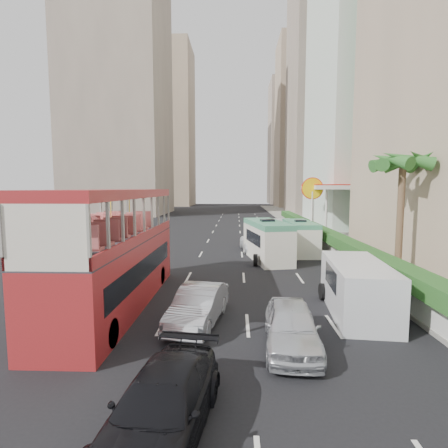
{
  "coord_description": "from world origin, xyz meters",
  "views": [
    {
      "loc": [
        -0.83,
        -14.65,
        5.12
      ],
      "look_at": [
        -1.5,
        4.0,
        3.2
      ],
      "focal_mm": 28.0,
      "sensor_mm": 36.0,
      "label": 1
    }
  ],
  "objects_px": {
    "shell_station": "(338,210)",
    "car_black": "(162,436)",
    "car_silver_lane_b": "(291,347)",
    "panel_van_far": "(288,229)",
    "car_silver_lane_a": "(198,324)",
    "minibus_near": "(267,241)",
    "palm_tree": "(400,221)",
    "van_asset": "(255,251)",
    "double_decker_bus": "(116,249)",
    "minibus_far": "(300,237)",
    "panel_van_near": "(357,288)"
  },
  "relations": [
    {
      "from": "car_silver_lane_a",
      "to": "minibus_near",
      "type": "height_order",
      "value": "minibus_near"
    },
    {
      "from": "panel_van_far",
      "to": "car_silver_lane_b",
      "type": "bearing_deg",
      "value": -107.74
    },
    {
      "from": "double_decker_bus",
      "to": "palm_tree",
      "type": "height_order",
      "value": "palm_tree"
    },
    {
      "from": "car_black",
      "to": "palm_tree",
      "type": "relative_size",
      "value": 0.72
    },
    {
      "from": "panel_van_far",
      "to": "double_decker_bus",
      "type": "bearing_deg",
      "value": -126.25
    },
    {
      "from": "car_black",
      "to": "van_asset",
      "type": "height_order",
      "value": "car_black"
    },
    {
      "from": "palm_tree",
      "to": "shell_station",
      "type": "relative_size",
      "value": 0.8
    },
    {
      "from": "minibus_near",
      "to": "minibus_far",
      "type": "bearing_deg",
      "value": 33.33
    },
    {
      "from": "car_silver_lane_b",
      "to": "shell_station",
      "type": "xyz_separation_m",
      "value": [
        9.05,
        26.79,
        2.75
      ]
    },
    {
      "from": "car_black",
      "to": "panel_van_near",
      "type": "distance_m",
      "value": 9.9
    },
    {
      "from": "van_asset",
      "to": "shell_station",
      "type": "relative_size",
      "value": 0.59
    },
    {
      "from": "car_black",
      "to": "shell_station",
      "type": "height_order",
      "value": "shell_station"
    },
    {
      "from": "car_silver_lane_b",
      "to": "panel_van_far",
      "type": "height_order",
      "value": "panel_van_far"
    },
    {
      "from": "shell_station",
      "to": "car_black",
      "type": "bearing_deg",
      "value": -111.74
    },
    {
      "from": "car_silver_lane_a",
      "to": "minibus_near",
      "type": "relative_size",
      "value": 0.69
    },
    {
      "from": "car_silver_lane_b",
      "to": "palm_tree",
      "type": "xyz_separation_m",
      "value": [
        6.85,
        7.79,
        3.38
      ]
    },
    {
      "from": "car_silver_lane_a",
      "to": "panel_van_near",
      "type": "distance_m",
      "value": 6.6
    },
    {
      "from": "shell_station",
      "to": "panel_van_far",
      "type": "bearing_deg",
      "value": -159.31
    },
    {
      "from": "van_asset",
      "to": "palm_tree",
      "type": "xyz_separation_m",
      "value": [
        7.06,
        -9.65,
        3.38
      ]
    },
    {
      "from": "minibus_far",
      "to": "panel_van_near",
      "type": "distance_m",
      "value": 13.46
    },
    {
      "from": "car_silver_lane_a",
      "to": "car_black",
      "type": "distance_m",
      "value": 6.05
    },
    {
      "from": "van_asset",
      "to": "minibus_far",
      "type": "bearing_deg",
      "value": -17.38
    },
    {
      "from": "minibus_near",
      "to": "panel_van_far",
      "type": "height_order",
      "value": "minibus_near"
    },
    {
      "from": "van_asset",
      "to": "palm_tree",
      "type": "relative_size",
      "value": 0.73
    },
    {
      "from": "car_silver_lane_a",
      "to": "car_black",
      "type": "relative_size",
      "value": 0.94
    },
    {
      "from": "car_silver_lane_a",
      "to": "panel_van_far",
      "type": "bearing_deg",
      "value": 83.43
    },
    {
      "from": "shell_station",
      "to": "palm_tree",
      "type": "bearing_deg",
      "value": -96.6
    },
    {
      "from": "car_black",
      "to": "shell_station",
      "type": "xyz_separation_m",
      "value": [
        12.35,
        30.96,
        2.75
      ]
    },
    {
      "from": "double_decker_bus",
      "to": "van_asset",
      "type": "xyz_separation_m",
      "value": [
        6.74,
        13.65,
        -2.53
      ]
    },
    {
      "from": "car_silver_lane_b",
      "to": "minibus_near",
      "type": "height_order",
      "value": "minibus_near"
    },
    {
      "from": "car_silver_lane_b",
      "to": "shell_station",
      "type": "relative_size",
      "value": 0.53
    },
    {
      "from": "panel_van_near",
      "to": "shell_station",
      "type": "xyz_separation_m",
      "value": [
        5.89,
        23.54,
        1.69
      ]
    },
    {
      "from": "van_asset",
      "to": "shell_station",
      "type": "bearing_deg",
      "value": 39.83
    },
    {
      "from": "car_silver_lane_b",
      "to": "panel_van_far",
      "type": "bearing_deg",
      "value": 86.22
    },
    {
      "from": "panel_van_far",
      "to": "car_black",
      "type": "bearing_deg",
      "value": -112.94
    },
    {
      "from": "panel_van_near",
      "to": "palm_tree",
      "type": "height_order",
      "value": "palm_tree"
    },
    {
      "from": "minibus_near",
      "to": "minibus_far",
      "type": "distance_m",
      "value": 3.98
    },
    {
      "from": "car_black",
      "to": "palm_tree",
      "type": "bearing_deg",
      "value": 57.38
    },
    {
      "from": "minibus_near",
      "to": "minibus_far",
      "type": "height_order",
      "value": "minibus_near"
    },
    {
      "from": "car_black",
      "to": "minibus_far",
      "type": "xyz_separation_m",
      "value": [
        6.55,
        20.88,
        1.25
      ]
    },
    {
      "from": "panel_van_far",
      "to": "minibus_near",
      "type": "bearing_deg",
      "value": -115.49
    },
    {
      "from": "car_silver_lane_a",
      "to": "shell_station",
      "type": "bearing_deg",
      "value": 73.47
    },
    {
      "from": "panel_van_near",
      "to": "car_black",
      "type": "bearing_deg",
      "value": -125.58
    },
    {
      "from": "minibus_near",
      "to": "palm_tree",
      "type": "relative_size",
      "value": 0.98
    },
    {
      "from": "car_silver_lane_a",
      "to": "car_silver_lane_b",
      "type": "bearing_deg",
      "value": -20.7
    },
    {
      "from": "car_silver_lane_a",
      "to": "shell_station",
      "type": "relative_size",
      "value": 0.54
    },
    {
      "from": "car_black",
      "to": "double_decker_bus",
      "type": "bearing_deg",
      "value": 122.33
    },
    {
      "from": "double_decker_bus",
      "to": "shell_station",
      "type": "xyz_separation_m",
      "value": [
        16.0,
        23.0,
        0.22
      ]
    },
    {
      "from": "car_black",
      "to": "shell_station",
      "type": "bearing_deg",
      "value": 75.94
    },
    {
      "from": "double_decker_bus",
      "to": "minibus_near",
      "type": "bearing_deg",
      "value": 53.99
    }
  ]
}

